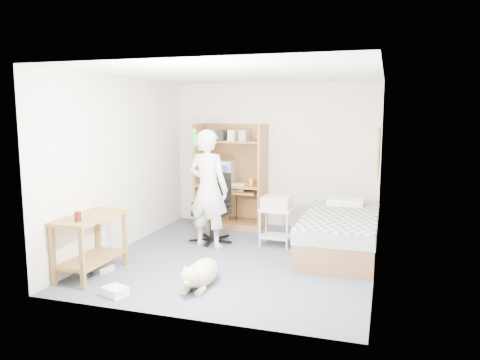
{
  "coord_description": "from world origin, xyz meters",
  "views": [
    {
      "loc": [
        1.88,
        -5.98,
        2.02
      ],
      "look_at": [
        -0.08,
        0.28,
        1.05
      ],
      "focal_mm": 35.0,
      "sensor_mm": 36.0,
      "label": 1
    }
  ],
  "objects_px": {
    "computer_hutch": "(232,180)",
    "bed": "(340,234)",
    "office_chair": "(213,218)",
    "person": "(208,189)",
    "printer_cart": "(276,221)",
    "side_desk": "(91,236)",
    "dog": "(201,273)"
  },
  "relations": [
    {
      "from": "computer_hutch",
      "to": "printer_cart",
      "type": "height_order",
      "value": "computer_hutch"
    },
    {
      "from": "bed",
      "to": "printer_cart",
      "type": "relative_size",
      "value": 3.53
    },
    {
      "from": "computer_hutch",
      "to": "bed",
      "type": "relative_size",
      "value": 0.89
    },
    {
      "from": "computer_hutch",
      "to": "side_desk",
      "type": "distance_m",
      "value": 3.08
    },
    {
      "from": "office_chair",
      "to": "person",
      "type": "relative_size",
      "value": 0.6
    },
    {
      "from": "person",
      "to": "printer_cart",
      "type": "height_order",
      "value": "person"
    },
    {
      "from": "printer_cart",
      "to": "computer_hutch",
      "type": "bearing_deg",
      "value": 139.26
    },
    {
      "from": "dog",
      "to": "bed",
      "type": "bearing_deg",
      "value": 51.1
    },
    {
      "from": "computer_hutch",
      "to": "bed",
      "type": "height_order",
      "value": "computer_hutch"
    },
    {
      "from": "dog",
      "to": "person",
      "type": "bearing_deg",
      "value": 107.61
    },
    {
      "from": "bed",
      "to": "office_chair",
      "type": "bearing_deg",
      "value": 178.13
    },
    {
      "from": "side_desk",
      "to": "bed",
      "type": "bearing_deg",
      "value": 32.5
    },
    {
      "from": "computer_hutch",
      "to": "office_chair",
      "type": "xyz_separation_m",
      "value": [
        0.05,
        -1.06,
        -0.44
      ]
    },
    {
      "from": "bed",
      "to": "office_chair",
      "type": "relative_size",
      "value": 1.91
    },
    {
      "from": "computer_hutch",
      "to": "printer_cart",
      "type": "bearing_deg",
      "value": -43.74
    },
    {
      "from": "person",
      "to": "printer_cart",
      "type": "xyz_separation_m",
      "value": [
        0.95,
        0.37,
        -0.5
      ]
    },
    {
      "from": "office_chair",
      "to": "person",
      "type": "distance_m",
      "value": 0.59
    },
    {
      "from": "side_desk",
      "to": "printer_cart",
      "type": "height_order",
      "value": "side_desk"
    },
    {
      "from": "computer_hutch",
      "to": "dog",
      "type": "height_order",
      "value": "computer_hutch"
    },
    {
      "from": "office_chair",
      "to": "person",
      "type": "xyz_separation_m",
      "value": [
        0.04,
        -0.31,
        0.5
      ]
    },
    {
      "from": "dog",
      "to": "printer_cart",
      "type": "relative_size",
      "value": 1.69
    },
    {
      "from": "computer_hutch",
      "to": "person",
      "type": "relative_size",
      "value": 1.02
    },
    {
      "from": "computer_hutch",
      "to": "printer_cart",
      "type": "distance_m",
      "value": 1.51
    },
    {
      "from": "dog",
      "to": "printer_cart",
      "type": "bearing_deg",
      "value": 76.15
    },
    {
      "from": "bed",
      "to": "office_chair",
      "type": "distance_m",
      "value": 1.95
    },
    {
      "from": "side_desk",
      "to": "person",
      "type": "relative_size",
      "value": 0.57
    },
    {
      "from": "bed",
      "to": "dog",
      "type": "xyz_separation_m",
      "value": [
        -1.41,
        -1.77,
        -0.13
      ]
    },
    {
      "from": "bed",
      "to": "person",
      "type": "xyz_separation_m",
      "value": [
        -1.91,
        -0.24,
        0.59
      ]
    },
    {
      "from": "person",
      "to": "printer_cart",
      "type": "bearing_deg",
      "value": -147.73
    },
    {
      "from": "computer_hutch",
      "to": "bed",
      "type": "distance_m",
      "value": 2.35
    },
    {
      "from": "computer_hutch",
      "to": "printer_cart",
      "type": "relative_size",
      "value": 3.14
    },
    {
      "from": "computer_hutch",
      "to": "side_desk",
      "type": "relative_size",
      "value": 1.8
    }
  ]
}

